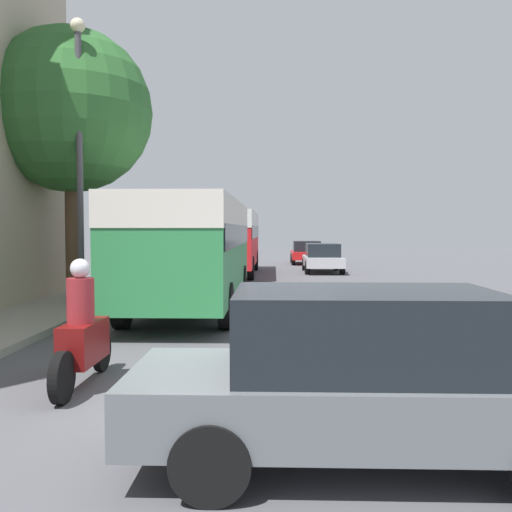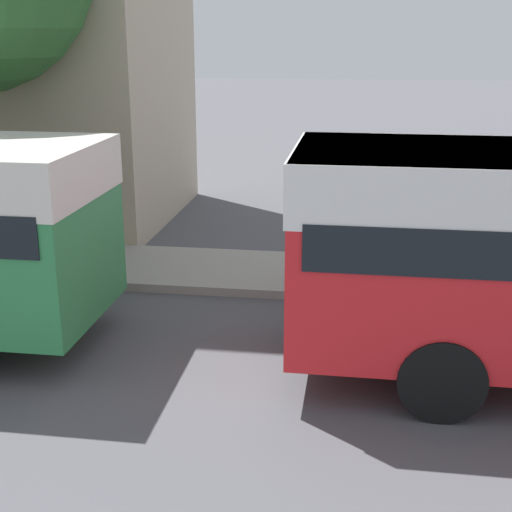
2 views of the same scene
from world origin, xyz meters
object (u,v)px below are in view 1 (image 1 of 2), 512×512
at_px(car_crossing, 306,252).
at_px(pedestrian_walking_away, 137,255).
at_px(car_distant, 365,375).
at_px(pedestrian_near_curb, 153,257).
at_px(bus_following, 228,234).
at_px(bus_lead, 192,239).
at_px(motorcycle_behind_lead, 83,336).
at_px(car_far_curb, 322,257).

distance_m(car_crossing, pedestrian_walking_away, 13.57).
height_order(car_distant, pedestrian_near_curb, pedestrian_near_curb).
bearing_deg(bus_following, car_distant, -82.20).
bearing_deg(pedestrian_near_curb, bus_lead, -70.72).
relative_size(motorcycle_behind_lead, pedestrian_near_curb, 1.28).
distance_m(bus_lead, car_crossing, 20.79).
distance_m(bus_lead, car_far_curb, 14.21).
relative_size(motorcycle_behind_lead, car_crossing, 0.58).
relative_size(motorcycle_behind_lead, car_distant, 0.53).
height_order(bus_following, pedestrian_walking_away, bus_following).
relative_size(bus_following, car_distant, 2.24).
bearing_deg(car_distant, bus_lead, 16.91).
bearing_deg(pedestrian_walking_away, car_crossing, 54.82).
bearing_deg(bus_following, pedestrian_near_curb, -122.44).
bearing_deg(car_distant, bus_following, 7.80).
height_order(car_distant, pedestrian_walking_away, pedestrian_walking_away).
xyz_separation_m(motorcycle_behind_lead, car_crossing, (4.56, 27.59, 0.06)).
relative_size(bus_following, motorcycle_behind_lead, 4.21).
relative_size(bus_lead, car_crossing, 2.33).
height_order(motorcycle_behind_lead, car_distant, motorcycle_behind_lead).
bearing_deg(car_far_curb, bus_following, 18.95).
bearing_deg(bus_lead, pedestrian_walking_away, 111.76).
bearing_deg(car_distant, car_crossing, -2.25).
distance_m(motorcycle_behind_lead, car_distant, 4.17).
relative_size(car_crossing, car_distant, 0.93).
distance_m(bus_following, motorcycle_behind_lead, 19.16).
height_order(bus_following, motorcycle_behind_lead, bus_following).
relative_size(motorcycle_behind_lead, pedestrian_walking_away, 1.30).
bearing_deg(pedestrian_near_curb, motorcycle_behind_lead, -81.45).
xyz_separation_m(bus_following, pedestrian_walking_away, (-3.69, -2.61, -0.86)).
distance_m(car_crossing, car_far_curb, 6.93).
bearing_deg(car_far_curb, pedestrian_walking_away, 26.89).
bearing_deg(pedestrian_walking_away, car_distant, -70.68).
bearing_deg(car_distant, car_far_curb, -3.90).
xyz_separation_m(car_crossing, car_far_curb, (0.40, -6.92, 0.01)).
bearing_deg(pedestrian_near_curb, bus_following, 57.56).
height_order(motorcycle_behind_lead, car_crossing, motorcycle_behind_lead).
height_order(car_far_curb, pedestrian_near_curb, pedestrian_near_curb).
bearing_deg(pedestrian_walking_away, bus_lead, -68.24).
bearing_deg(car_distant, pedestrian_near_curb, 17.97).
relative_size(car_far_curb, pedestrian_walking_away, 2.45).
bearing_deg(pedestrian_walking_away, pedestrian_near_curb, -57.50).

